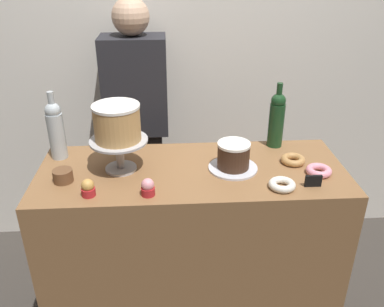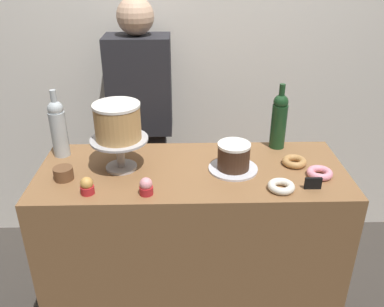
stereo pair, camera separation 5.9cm
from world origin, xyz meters
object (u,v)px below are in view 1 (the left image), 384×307
object	(u,v)px
cake_stand_pedestal	(119,149)
white_layer_cake	(117,122)
chocolate_round_cake	(234,155)
wine_bottle_clear	(56,129)
wine_bottle_green	(277,119)
donut_maple	(293,160)
cupcake_caramel	(88,188)
barista_figure	(138,132)
cookie_stack	(63,176)
donut_pink	(319,171)
price_sign_chalkboard	(313,181)
donut_sugar	(282,185)
cupcake_strawberry	(148,188)

from	to	relation	value
cake_stand_pedestal	white_layer_cake	xyz separation A→B (m)	(0.00, 0.00, 0.13)
chocolate_round_cake	wine_bottle_clear	distance (m)	0.83
wine_bottle_green	donut_maple	size ratio (longest dim) A/B	2.91
cupcake_caramel	donut_maple	size ratio (longest dim) A/B	0.66
barista_figure	cupcake_caramel	bearing A→B (deg)	-99.97
cupcake_caramel	cookie_stack	size ratio (longest dim) A/B	0.88
wine_bottle_green	donut_pink	bearing A→B (deg)	-67.17
wine_bottle_green	wine_bottle_clear	distance (m)	1.05
cookie_stack	price_sign_chalkboard	xyz separation A→B (m)	(1.05, -0.11, -0.00)
wine_bottle_green	donut_sugar	xyz separation A→B (m)	(-0.07, -0.41, -0.13)
donut_maple	wine_bottle_green	bearing A→B (deg)	102.21
barista_figure	cupcake_strawberry	bearing A→B (deg)	-83.67
wine_bottle_green	price_sign_chalkboard	size ratio (longest dim) A/B	4.65
cake_stand_pedestal	donut_sugar	xyz separation A→B (m)	(0.68, -0.20, -0.09)
barista_figure	chocolate_round_cake	bearing A→B (deg)	-54.09
wine_bottle_clear	donut_sugar	world-z (taller)	wine_bottle_clear
donut_maple	barista_figure	size ratio (longest dim) A/B	0.07
white_layer_cake	wine_bottle_green	distance (m)	0.78
price_sign_chalkboard	donut_sugar	bearing A→B (deg)	-177.81
cupcake_strawberry	cookie_stack	distance (m)	0.39
wine_bottle_green	barista_figure	size ratio (longest dim) A/B	0.20
barista_figure	price_sign_chalkboard	bearing A→B (deg)	-46.37
cupcake_strawberry	cookie_stack	bearing A→B (deg)	160.42
chocolate_round_cake	wine_bottle_clear	xyz separation A→B (m)	(-0.81, 0.17, 0.07)
wine_bottle_green	cupcake_strawberry	xyz separation A→B (m)	(-0.62, -0.43, -0.11)
cupcake_caramel	price_sign_chalkboard	bearing A→B (deg)	0.82
cake_stand_pedestal	chocolate_round_cake	size ratio (longest dim) A/B	1.75
white_layer_cake	donut_sugar	world-z (taller)	white_layer_cake
wine_bottle_green	donut_pink	xyz separation A→B (m)	(0.13, -0.30, -0.13)
white_layer_cake	wine_bottle_green	size ratio (longest dim) A/B	0.62
cupcake_caramel	barista_figure	distance (m)	0.85
donut_pink	price_sign_chalkboard	xyz separation A→B (m)	(-0.06, -0.10, 0.01)
chocolate_round_cake	barista_figure	distance (m)	0.81
cake_stand_pedestal	donut_sugar	world-z (taller)	cake_stand_pedestal
cake_stand_pedestal	cookie_stack	world-z (taller)	cake_stand_pedestal
cupcake_strawberry	donut_maple	distance (m)	0.70
cupcake_strawberry	cookie_stack	xyz separation A→B (m)	(-0.36, 0.13, -0.01)
wine_bottle_clear	cookie_stack	xyz separation A→B (m)	(0.07, -0.23, -0.12)
wine_bottle_green	donut_pink	size ratio (longest dim) A/B	2.91
donut_sugar	cookie_stack	bearing A→B (deg)	173.10
donut_maple	cookie_stack	world-z (taller)	cookie_stack
chocolate_round_cake	cupcake_caramel	distance (m)	0.64
chocolate_round_cake	cupcake_strawberry	size ratio (longest dim) A/B	1.97
cake_stand_pedestal	chocolate_round_cake	xyz separation A→B (m)	(0.50, -0.03, -0.03)
cupcake_caramel	donut_maple	bearing A→B (deg)	13.93
cookie_stack	donut_maple	bearing A→B (deg)	5.79
cookie_stack	cupcake_strawberry	bearing A→B (deg)	-19.58
cookie_stack	barista_figure	size ratio (longest dim) A/B	0.05
white_layer_cake	cupcake_strawberry	xyz separation A→B (m)	(0.13, -0.22, -0.19)
donut_maple	donut_pink	distance (m)	0.14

